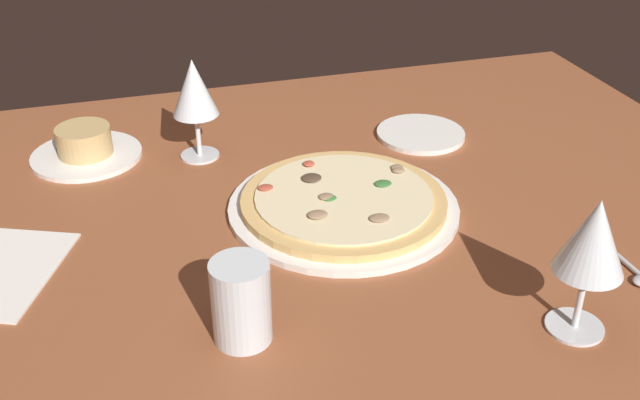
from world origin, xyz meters
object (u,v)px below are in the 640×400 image
water_glass (242,307)px  side_plate (421,134)px  wine_glass_near (593,240)px  pizza_main (343,203)px  ramekin_on_saucer (85,147)px  wine_glass_far (194,90)px

water_glass → side_plate: 59.90cm
wine_glass_near → pizza_main: bearing=118.2°
ramekin_on_saucer → water_glass: (16.03, -51.99, 2.36)cm
pizza_main → side_plate: pizza_main is taller
pizza_main → side_plate: 29.05cm
pizza_main → water_glass: size_ratio=3.31×
pizza_main → wine_glass_far: (-17.62, 23.48, 10.60)cm
pizza_main → wine_glass_near: size_ratio=1.95×
wine_glass_far → water_glass: wine_glass_far is taller
side_plate → ramekin_on_saucer: bearing=171.8°
pizza_main → water_glass: (-19.81, -23.60, 3.17)cm
wine_glass_far → side_plate: size_ratio=1.10×
pizza_main → water_glass: bearing=-130.0°
wine_glass_far → wine_glass_near: (35.33, -56.55, 0.54)cm
pizza_main → ramekin_on_saucer: size_ratio=1.87×
ramekin_on_saucer → pizza_main: bearing=-38.4°
wine_glass_near → side_plate: size_ratio=1.12×
ramekin_on_saucer → wine_glass_near: size_ratio=1.04×
pizza_main → side_plate: size_ratio=2.19×
wine_glass_far → wine_glass_near: wine_glass_near is taller
wine_glass_near → water_glass: (-37.51, 9.46, -7.97)cm
ramekin_on_saucer → wine_glass_near: wine_glass_near is taller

